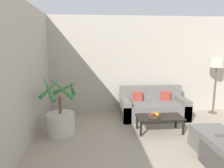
{
  "coord_description": "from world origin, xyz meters",
  "views": [
    {
      "loc": [
        -2.28,
        1.11,
        1.82
      ],
      "look_at": [
        -1.92,
        5.69,
        1.0
      ],
      "focal_mm": 32.0,
      "sensor_mm": 36.0,
      "label": 1
    }
  ],
  "objects_px": {
    "fruit_bowl": "(154,116)",
    "ottoman": "(211,139)",
    "sofa_loveseat": "(153,107)",
    "apple_red": "(152,115)",
    "floor_lamp": "(217,65)",
    "orange_fruit": "(157,114)",
    "apple_green": "(154,113)",
    "coffee_table": "(160,118)",
    "potted_palm": "(61,118)"
  },
  "relations": [
    {
      "from": "coffee_table",
      "to": "orange_fruit",
      "type": "bearing_deg",
      "value": -133.11
    },
    {
      "from": "potted_palm",
      "to": "coffee_table",
      "type": "xyz_separation_m",
      "value": [
        2.14,
        -0.06,
        -0.06
      ]
    },
    {
      "from": "potted_palm",
      "to": "apple_red",
      "type": "xyz_separation_m",
      "value": [
        1.95,
        -0.14,
        0.07
      ]
    },
    {
      "from": "floor_lamp",
      "to": "apple_green",
      "type": "xyz_separation_m",
      "value": [
        -2.04,
        -1.14,
        -0.93
      ]
    },
    {
      "from": "potted_palm",
      "to": "floor_lamp",
      "type": "distance_m",
      "value": 4.33
    },
    {
      "from": "apple_red",
      "to": "coffee_table",
      "type": "bearing_deg",
      "value": 23.1
    },
    {
      "from": "coffee_table",
      "to": "sofa_loveseat",
      "type": "bearing_deg",
      "value": 82.54
    },
    {
      "from": "apple_red",
      "to": "ottoman",
      "type": "height_order",
      "value": "apple_red"
    },
    {
      "from": "orange_fruit",
      "to": "apple_green",
      "type": "bearing_deg",
      "value": 102.21
    },
    {
      "from": "floor_lamp",
      "to": "fruit_bowl",
      "type": "xyz_separation_m",
      "value": [
        -2.06,
        -1.19,
        -0.99
      ]
    },
    {
      "from": "orange_fruit",
      "to": "ottoman",
      "type": "relative_size",
      "value": 0.14
    },
    {
      "from": "sofa_loveseat",
      "to": "orange_fruit",
      "type": "relative_size",
      "value": 19.69
    },
    {
      "from": "potted_palm",
      "to": "apple_green",
      "type": "xyz_separation_m",
      "value": [
        2.03,
        -0.04,
        0.07
      ]
    },
    {
      "from": "floor_lamp",
      "to": "coffee_table",
      "type": "relative_size",
      "value": 1.57
    },
    {
      "from": "floor_lamp",
      "to": "orange_fruit",
      "type": "xyz_separation_m",
      "value": [
        -2.02,
        -1.26,
        -0.92
      ]
    },
    {
      "from": "sofa_loveseat",
      "to": "coffee_table",
      "type": "distance_m",
      "value": 0.95
    },
    {
      "from": "sofa_loveseat",
      "to": "ottoman",
      "type": "bearing_deg",
      "value": -72.5
    },
    {
      "from": "floor_lamp",
      "to": "apple_red",
      "type": "distance_m",
      "value": 2.62
    },
    {
      "from": "fruit_bowl",
      "to": "apple_red",
      "type": "distance_m",
      "value": 0.09
    },
    {
      "from": "coffee_table",
      "to": "ottoman",
      "type": "distance_m",
      "value": 1.09
    },
    {
      "from": "apple_red",
      "to": "orange_fruit",
      "type": "distance_m",
      "value": 0.1
    },
    {
      "from": "sofa_loveseat",
      "to": "coffee_table",
      "type": "bearing_deg",
      "value": -97.46
    },
    {
      "from": "floor_lamp",
      "to": "apple_green",
      "type": "bearing_deg",
      "value": -150.73
    },
    {
      "from": "orange_fruit",
      "to": "floor_lamp",
      "type": "bearing_deg",
      "value": 31.92
    },
    {
      "from": "fruit_bowl",
      "to": "apple_green",
      "type": "bearing_deg",
      "value": 69.12
    },
    {
      "from": "floor_lamp",
      "to": "apple_red",
      "type": "bearing_deg",
      "value": -149.63
    },
    {
      "from": "orange_fruit",
      "to": "coffee_table",
      "type": "bearing_deg",
      "value": 46.89
    },
    {
      "from": "apple_green",
      "to": "ottoman",
      "type": "height_order",
      "value": "apple_green"
    },
    {
      "from": "potted_palm",
      "to": "apple_green",
      "type": "height_order",
      "value": "potted_palm"
    },
    {
      "from": "coffee_table",
      "to": "potted_palm",
      "type": "bearing_deg",
      "value": 178.43
    },
    {
      "from": "potted_palm",
      "to": "coffee_table",
      "type": "relative_size",
      "value": 1.3
    },
    {
      "from": "apple_red",
      "to": "apple_green",
      "type": "bearing_deg",
      "value": 52.25
    },
    {
      "from": "orange_fruit",
      "to": "ottoman",
      "type": "height_order",
      "value": "orange_fruit"
    },
    {
      "from": "fruit_bowl",
      "to": "ottoman",
      "type": "height_order",
      "value": "ottoman"
    },
    {
      "from": "ottoman",
      "to": "potted_palm",
      "type": "bearing_deg",
      "value": 162.38
    },
    {
      "from": "fruit_bowl",
      "to": "ottoman",
      "type": "relative_size",
      "value": 0.43
    },
    {
      "from": "potted_palm",
      "to": "sofa_loveseat",
      "type": "bearing_deg",
      "value": 21.3
    },
    {
      "from": "ottoman",
      "to": "apple_green",
      "type": "bearing_deg",
      "value": 133.2
    },
    {
      "from": "floor_lamp",
      "to": "coffee_table",
      "type": "xyz_separation_m",
      "value": [
        -1.93,
        -1.16,
        -1.05
      ]
    },
    {
      "from": "sofa_loveseat",
      "to": "apple_red",
      "type": "bearing_deg",
      "value": -107.04
    },
    {
      "from": "sofa_loveseat",
      "to": "ottoman",
      "type": "xyz_separation_m",
      "value": [
        0.56,
        -1.78,
        -0.07
      ]
    },
    {
      "from": "apple_red",
      "to": "apple_green",
      "type": "xyz_separation_m",
      "value": [
        0.07,
        0.1,
        -0.0
      ]
    },
    {
      "from": "potted_palm",
      "to": "apple_green",
      "type": "bearing_deg",
      "value": -1.26
    },
    {
      "from": "sofa_loveseat",
      "to": "apple_red",
      "type": "height_order",
      "value": "sofa_loveseat"
    },
    {
      "from": "fruit_bowl",
      "to": "apple_green",
      "type": "height_order",
      "value": "apple_green"
    },
    {
      "from": "potted_palm",
      "to": "floor_lamp",
      "type": "xyz_separation_m",
      "value": [
        4.07,
        1.1,
        1.0
      ]
    },
    {
      "from": "coffee_table",
      "to": "apple_red",
      "type": "bearing_deg",
      "value": -156.9
    },
    {
      "from": "potted_palm",
      "to": "apple_red",
      "type": "relative_size",
      "value": 17.75
    },
    {
      "from": "potted_palm",
      "to": "orange_fruit",
      "type": "bearing_deg",
      "value": -4.38
    },
    {
      "from": "sofa_loveseat",
      "to": "apple_red",
      "type": "distance_m",
      "value": 1.08
    }
  ]
}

